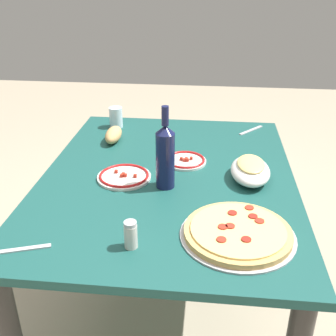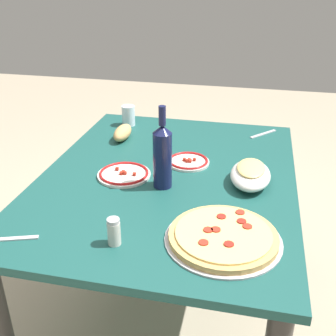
% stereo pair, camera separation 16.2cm
% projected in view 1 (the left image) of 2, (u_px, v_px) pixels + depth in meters
% --- Properties ---
extents(ground_plane, '(8.00, 8.00, 0.00)m').
position_uv_depth(ground_plane, '(168.00, 311.00, 1.96)').
color(ground_plane, tan).
rests_on(ground_plane, ground).
extents(dining_table, '(1.28, 0.99, 0.73)m').
position_uv_depth(dining_table, '(168.00, 199.00, 1.68)').
color(dining_table, '#194C47').
rests_on(dining_table, ground).
extents(pepperoni_pizza, '(0.36, 0.36, 0.03)m').
position_uv_depth(pepperoni_pizza, '(238.00, 233.00, 1.26)').
color(pepperoni_pizza, '#B7B7BC').
rests_on(pepperoni_pizza, dining_table).
extents(baked_pasta_dish, '(0.24, 0.15, 0.08)m').
position_uv_depth(baked_pasta_dish, '(250.00, 169.00, 1.59)').
color(baked_pasta_dish, white).
rests_on(baked_pasta_dish, dining_table).
extents(wine_bottle, '(0.07, 0.07, 0.31)m').
position_uv_depth(wine_bottle, '(165.00, 155.00, 1.50)').
color(wine_bottle, '#141942').
rests_on(wine_bottle, dining_table).
extents(water_glass, '(0.07, 0.07, 0.10)m').
position_uv_depth(water_glass, '(116.00, 117.00, 2.09)').
color(water_glass, silver).
rests_on(water_glass, dining_table).
extents(side_plate_near, '(0.21, 0.21, 0.02)m').
position_uv_depth(side_plate_near, '(124.00, 176.00, 1.60)').
color(side_plate_near, white).
rests_on(side_plate_near, dining_table).
extents(side_plate_far, '(0.18, 0.18, 0.02)m').
position_uv_depth(side_plate_far, '(185.00, 160.00, 1.73)').
color(side_plate_far, white).
rests_on(side_plate_far, dining_table).
extents(bread_loaf, '(0.17, 0.07, 0.06)m').
position_uv_depth(bread_loaf, '(113.00, 135.00, 1.93)').
color(bread_loaf, tan).
rests_on(bread_loaf, dining_table).
extents(spice_shaker, '(0.04, 0.04, 0.09)m').
position_uv_depth(spice_shaker, '(131.00, 235.00, 1.20)').
color(spice_shaker, silver).
rests_on(spice_shaker, dining_table).
extents(fork_left, '(0.14, 0.12, 0.00)m').
position_uv_depth(fork_left, '(251.00, 130.00, 2.06)').
color(fork_left, '#B7B7BC').
rests_on(fork_left, dining_table).
extents(fork_right, '(0.07, 0.17, 0.00)m').
position_uv_depth(fork_right, '(21.00, 249.00, 1.21)').
color(fork_right, '#B7B7BC').
rests_on(fork_right, dining_table).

